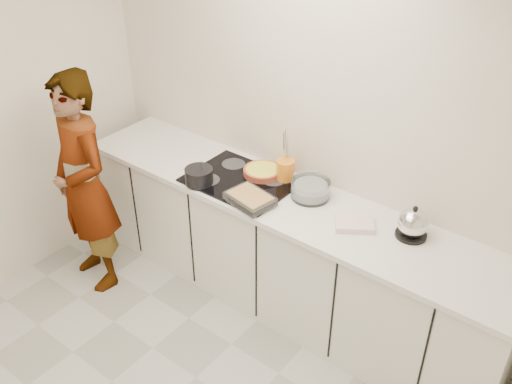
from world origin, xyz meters
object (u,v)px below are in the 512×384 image
Objects in this scene: tart_dish at (262,171)px; mixing_bowl at (311,190)px; hob at (241,181)px; baking_dish at (250,198)px; kettle at (413,224)px; utensil_crock at (285,171)px; cook at (83,185)px; saucepan at (199,176)px.

tart_dish is 0.42m from mixing_bowl.
hob is 0.29m from baking_dish.
mixing_bowl reaches higher than baking_dish.
baking_dish is 1.03m from kettle.
utensil_crock reaches higher than tart_dish.
utensil_crock reaches higher than baking_dish.
cook reaches higher than mixing_bowl.
utensil_crock is (-0.25, 0.07, 0.02)m from mixing_bowl.
baking_dish is 1.43× the size of kettle.
mixing_bowl is 0.20× the size of cook.
baking_dish is 0.20× the size of cook.
hob is 2.15× the size of tart_dish.
hob is 0.29m from saucepan.
cook is at bearing -143.90° from utensil_crock.
saucepan is at bearing -127.79° from tart_dish.
mixing_bowl is at bearing 50.28° from baking_dish.
tart_dish is 1.27m from cook.
baking_dish is at bearing -161.45° from kettle.
saucepan is 1.45m from kettle.
baking_dish is at bearing -91.06° from utensil_crock.
kettle reaches higher than utensil_crock.
saucepan is 0.85m from cook.
saucepan is 0.14× the size of cook.
kettle is at bearing 1.03° from mixing_bowl.
mixing_bowl is 0.72m from kettle.
baking_dish is (0.23, -0.18, 0.04)m from hob.
saucepan is 1.52× the size of utensil_crock.
saucepan reaches higher than baking_dish.
saucepan reaches higher than tart_dish.
tart_dish is 1.45× the size of kettle.
mixing_bowl is at bearing -14.80° from utensil_crock.
hob is 0.17m from tart_dish.
saucepan is at bearing 42.31° from cook.
kettle is at bearing -0.26° from tart_dish.
kettle is (0.71, 0.01, 0.04)m from mixing_bowl.
tart_dish is at bearing 49.51° from cook.
baking_dish is (0.43, 0.02, -0.02)m from saucepan.
hob is at bearing -164.45° from mixing_bowl.
mixing_bowl is at bearing 15.55° from hob.
cook is at bearing -158.14° from baking_dish.
hob is 1.21m from kettle.
kettle is at bearing 18.55° from baking_dish.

